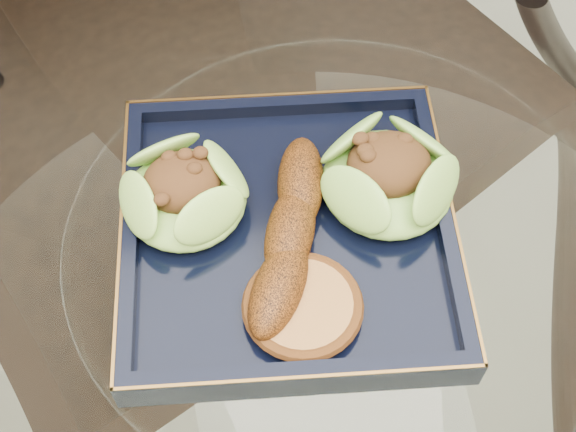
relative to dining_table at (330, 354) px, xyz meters
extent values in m
cylinder|color=white|center=(0.00, 0.00, 0.16)|extent=(1.10, 1.10, 0.01)
torus|color=black|center=(0.00, 0.00, 0.16)|extent=(1.13, 1.13, 0.02)
cylinder|color=black|center=(0.28, 0.28, -0.22)|extent=(0.04, 0.04, 0.75)
cylinder|color=black|center=(-0.28, 0.28, -0.22)|extent=(0.04, 0.04, 0.75)
cube|color=black|center=(-0.02, 0.34, -0.09)|extent=(0.58, 0.58, 0.04)
cylinder|color=black|center=(-0.13, 0.09, -0.36)|extent=(0.03, 0.03, 0.48)
cylinder|color=black|center=(0.23, 0.23, -0.36)|extent=(0.03, 0.03, 0.48)
cylinder|color=black|center=(-0.26, 0.45, -0.36)|extent=(0.03, 0.03, 0.48)
cylinder|color=black|center=(0.10, 0.59, -0.36)|extent=(0.03, 0.03, 0.48)
cube|color=black|center=(-0.03, 0.04, 0.17)|extent=(0.31, 0.31, 0.02)
ellipsoid|color=#68A730|center=(-0.11, 0.08, 0.20)|extent=(0.11, 0.11, 0.04)
ellipsoid|color=#67A32F|center=(0.05, 0.06, 0.20)|extent=(0.13, 0.13, 0.04)
ellipsoid|color=#67310A|center=(-0.04, 0.02, 0.20)|extent=(0.11, 0.18, 0.03)
cylinder|color=#AE703A|center=(-0.04, -0.04, 0.19)|extent=(0.10, 0.10, 0.02)
camera|label=1|loc=(-0.11, -0.30, 0.74)|focal=50.00mm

